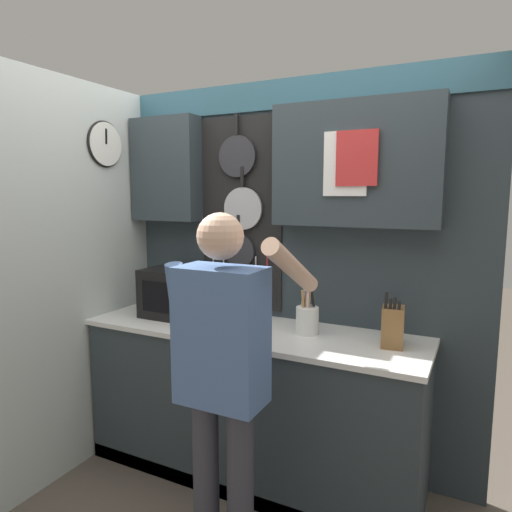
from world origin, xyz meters
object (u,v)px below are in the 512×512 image
Objects in this scene: microwave at (185,293)px; knife_block at (393,326)px; person at (223,364)px; utensil_crock at (307,318)px.

microwave is 1.31m from knife_block.
person is at bearing -129.21° from knife_block.
utensil_crock is at bearing 0.09° from microwave.
microwave is 0.84m from utensil_crock.
microwave is at bearing -179.91° from utensil_crock.
knife_block is (1.31, 0.00, -0.05)m from microwave.
microwave is 1.71× the size of knife_block.
knife_block is at bearing 0.04° from microwave.
utensil_crock is 0.21× the size of person.
knife_block is 0.94m from person.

